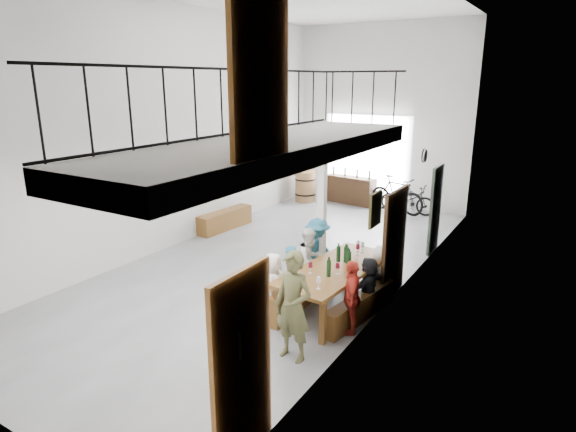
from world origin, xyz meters
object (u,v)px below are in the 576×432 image
Objects in this scene: side_bench at (225,220)px; serving_counter at (351,190)px; host_standing at (293,306)px; tasting_table at (336,272)px; oak_barrel at (305,186)px; bench_inner at (301,289)px; bicycle_near at (408,199)px.

side_bench is 4.63m from serving_counter.
host_standing is at bearing -43.06° from side_bench.
oak_barrel is at bearing 128.22° from tasting_table.
oak_barrel is at bearing -151.64° from serving_counter.
serving_counter is (-2.21, 7.09, 0.18)m from bench_inner.
bicycle_near is (3.34, 0.27, -0.05)m from oak_barrel.
host_standing is (4.71, -4.40, 0.55)m from side_bench.
side_bench is 1.80× the size of oak_barrel.
bicycle_near is (1.95, -0.24, 0.01)m from serving_counter.
oak_barrel reaches higher than side_bench.
serving_counter reaches higher than bench_inner.
side_bench is at bearing 154.30° from tasting_table.
tasting_table is at bearing -59.77° from serving_counter.
host_standing reaches higher than bench_inner.
bench_inner is 2.21× the size of oak_barrel.
host_standing is (2.98, -8.70, 0.37)m from serving_counter.
bench_inner is at bearing 120.53° from host_standing.
bicycle_near is at bearing 47.85° from side_bench.
side_bench is 6.46m from host_standing.
bicycle_near reaches higher than serving_counter.
oak_barrel is at bearing 84.95° from side_bench.
tasting_table is 1.66m from host_standing.
oak_barrel is (-3.59, 6.58, 0.24)m from bench_inner.
bench_inner is 1.31× the size of bicycle_near.
tasting_table is 1.55× the size of bicycle_near.
bench_inner is 1.87m from host_standing.
bicycle_near is at bearing 1.09° from serving_counter.
serving_counter reaches higher than side_bench.
oak_barrel is at bearing 122.83° from host_standing.
host_standing is at bearing -170.24° from bicycle_near.
serving_counter is 9.20m from host_standing.
host_standing is at bearing -80.03° from tasting_table.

